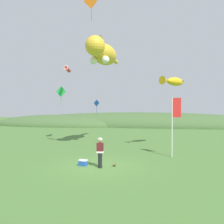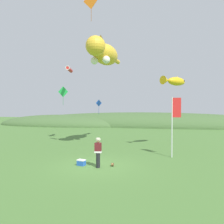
# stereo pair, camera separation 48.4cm
# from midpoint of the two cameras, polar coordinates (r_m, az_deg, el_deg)

# --- Properties ---
(ground_plane) EXTENTS (120.00, 120.00, 0.00)m
(ground_plane) POSITION_cam_midpoint_polar(r_m,az_deg,el_deg) (13.69, -3.05, -13.94)
(ground_plane) COLOR #477033
(distant_hill_ridge) EXTENTS (58.68, 13.01, 5.33)m
(distant_hill_ridge) POSITION_cam_midpoint_polar(r_m,az_deg,el_deg) (43.29, 3.15, -3.60)
(distant_hill_ridge) COLOR #426033
(distant_hill_ridge) RESTS_ON ground
(festival_attendant) EXTENTS (0.45, 0.32, 1.77)m
(festival_attendant) POSITION_cam_midpoint_polar(r_m,az_deg,el_deg) (13.14, -2.59, -10.31)
(festival_attendant) COLOR black
(festival_attendant) RESTS_ON ground
(kite_spool) EXTENTS (0.12, 0.22, 0.22)m
(kite_spool) POSITION_cam_midpoint_polar(r_m,az_deg,el_deg) (13.62, 1.19, -13.55)
(kite_spool) COLOR olive
(kite_spool) RESTS_ON ground
(picnic_cooler) EXTENTS (0.55, 0.43, 0.36)m
(picnic_cooler) POSITION_cam_midpoint_polar(r_m,az_deg,el_deg) (13.88, -7.01, -12.96)
(picnic_cooler) COLOR blue
(picnic_cooler) RESTS_ON ground
(festival_banner_pole) EXTENTS (0.66, 0.08, 4.32)m
(festival_banner_pole) POSITION_cam_midpoint_polar(r_m,az_deg,el_deg) (16.25, 16.76, -1.48)
(festival_banner_pole) COLOR silver
(festival_banner_pole) RESTS_ON ground
(kite_giant_cat) EXTENTS (2.36, 7.20, 2.19)m
(kite_giant_cat) POSITION_cam_midpoint_polar(r_m,az_deg,el_deg) (20.57, -1.51, 15.02)
(kite_giant_cat) COLOR gold
(kite_fish_windsock) EXTENTS (2.40, 2.56, 0.85)m
(kite_fish_windsock) POSITION_cam_midpoint_polar(r_m,az_deg,el_deg) (19.86, 16.60, 7.75)
(kite_fish_windsock) COLOR gold
(kite_tube_streamer) EXTENTS (0.87, 2.03, 0.44)m
(kite_tube_streamer) POSITION_cam_midpoint_polar(r_m,az_deg,el_deg) (23.49, -10.51, 10.88)
(kite_tube_streamer) COLOR red
(kite_diamond_blue) EXTENTS (0.82, 0.27, 1.75)m
(kite_diamond_blue) POSITION_cam_midpoint_polar(r_m,az_deg,el_deg) (26.65, -2.96, 2.28)
(kite_diamond_blue) COLOR blue
(kite_diamond_orange) EXTENTS (1.38, 0.41, 2.33)m
(kite_diamond_orange) POSITION_cam_midpoint_polar(r_m,az_deg,el_deg) (18.47, -4.61, 27.19)
(kite_diamond_orange) COLOR orange
(kite_diamond_green) EXTENTS (1.21, 0.07, 2.11)m
(kite_diamond_green) POSITION_cam_midpoint_polar(r_m,az_deg,el_deg) (24.79, -12.11, 5.16)
(kite_diamond_green) COLOR green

